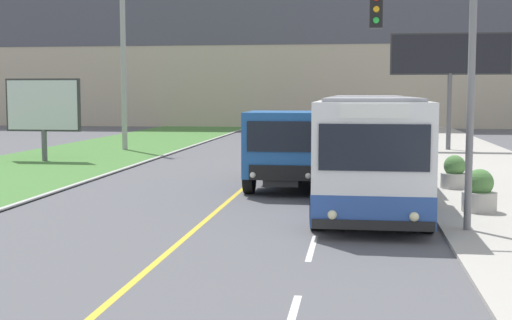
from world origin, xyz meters
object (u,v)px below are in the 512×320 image
(car_distant, at_px, (369,138))
(planter_round_near, at_px, (479,193))
(city_bus, at_px, (369,147))
(planter_round_second, at_px, (454,174))
(dump_truck, at_px, (287,150))
(billboard_large, at_px, (450,58))
(traffic_light_mast, at_px, (440,68))
(billboard_small, at_px, (43,107))
(utility_pole_far, at_px, (123,42))

(car_distant, xyz_separation_m, planter_round_near, (2.46, -19.25, -0.13))
(city_bus, height_order, planter_round_second, city_bus)
(dump_truck, xyz_separation_m, car_distant, (2.83, 15.26, -0.57))
(dump_truck, xyz_separation_m, billboard_large, (6.95, 15.82, 3.58))
(dump_truck, height_order, planter_round_second, dump_truck)
(traffic_light_mast, xyz_separation_m, billboard_large, (2.99, 22.33, 1.20))
(city_bus, bearing_deg, planter_round_near, -41.30)
(billboard_small, bearing_deg, dump_truck, -33.20)
(billboard_small, bearing_deg, traffic_light_mast, -42.13)
(utility_pole_far, distance_m, traffic_light_mast, 25.00)
(dump_truck, relative_size, car_distant, 1.56)
(car_distant, height_order, planter_round_second, car_distant)
(car_distant, bearing_deg, dump_truck, -100.49)
(billboard_large, distance_m, planter_round_second, 16.05)
(traffic_light_mast, height_order, billboard_small, traffic_light_mast)
(city_bus, relative_size, billboard_small, 3.43)
(billboard_small, bearing_deg, car_distant, 27.70)
(car_distant, relative_size, billboard_large, 0.70)
(billboard_small, bearing_deg, city_bus, -32.96)
(billboard_large, bearing_deg, city_bus, -104.26)
(car_distant, height_order, billboard_small, billboard_small)
(city_bus, xyz_separation_m, utility_pole_far, (-12.62, 15.65, 4.21))
(billboard_large, xyz_separation_m, planter_round_second, (-1.70, -15.37, -4.30))
(billboard_small, bearing_deg, planter_round_second, -23.01)
(billboard_small, xyz_separation_m, planter_round_near, (16.97, -11.64, -1.88))
(planter_round_near, relative_size, planter_round_second, 1.04)
(dump_truck, relative_size, planter_round_near, 6.17)
(dump_truck, distance_m, traffic_light_mast, 7.98)
(utility_pole_far, relative_size, planter_round_second, 10.83)
(billboard_large, relative_size, billboard_small, 1.67)
(city_bus, relative_size, dump_truck, 1.89)
(dump_truck, height_order, planter_round_near, dump_truck)
(city_bus, xyz_separation_m, planter_round_second, (2.72, 2.02, -0.97))
(utility_pole_far, bearing_deg, planter_round_near, -49.61)
(planter_round_second, bearing_deg, planter_round_near, -89.58)
(car_distant, relative_size, planter_round_near, 3.95)
(traffic_light_mast, height_order, planter_round_second, traffic_light_mast)
(city_bus, xyz_separation_m, traffic_light_mast, (1.43, -4.93, 2.12))
(utility_pole_far, xyz_separation_m, planter_round_near, (15.37, -18.07, -5.16))
(city_bus, relative_size, traffic_light_mast, 2.22)
(dump_truck, distance_m, billboard_large, 17.65)
(dump_truck, bearing_deg, city_bus, -31.88)
(traffic_light_mast, height_order, planter_round_near, traffic_light_mast)
(planter_round_near, bearing_deg, car_distant, 97.28)
(traffic_light_mast, bearing_deg, billboard_large, 82.37)
(dump_truck, xyz_separation_m, billboard_small, (-11.68, 7.64, 1.18))
(utility_pole_far, bearing_deg, traffic_light_mast, -55.68)
(city_bus, height_order, utility_pole_far, utility_pole_far)
(utility_pole_far, xyz_separation_m, billboard_small, (-1.59, -6.43, -3.28))
(utility_pole_far, xyz_separation_m, billboard_large, (17.04, 1.75, -0.88))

